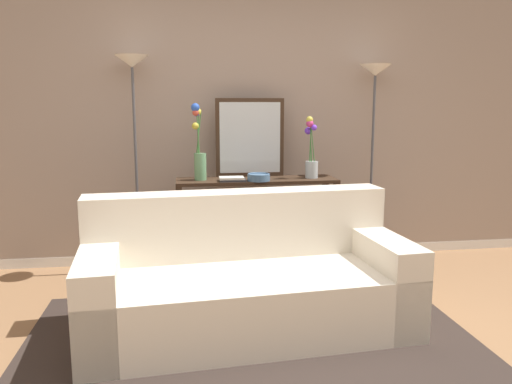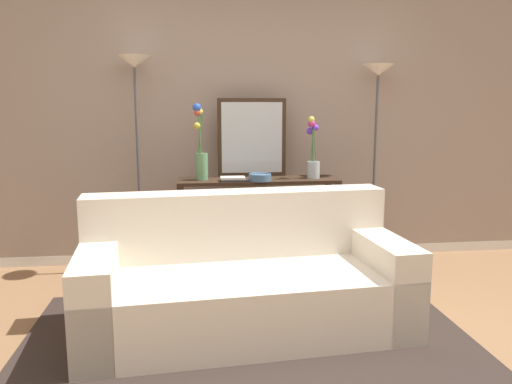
% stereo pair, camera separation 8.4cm
% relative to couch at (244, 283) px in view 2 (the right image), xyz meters
% --- Properties ---
extents(ground_plane, '(16.00, 16.00, 0.02)m').
position_rel_couch_xyz_m(ground_plane, '(0.14, -0.56, -0.32)').
color(ground_plane, '#936B47').
extents(back_wall, '(12.00, 0.15, 2.74)m').
position_rel_couch_xyz_m(back_wall, '(0.14, 1.59, 1.06)').
color(back_wall, white).
rests_on(back_wall, ground).
extents(area_rug, '(2.82, 1.67, 0.01)m').
position_rel_couch_xyz_m(area_rug, '(0.01, -0.16, -0.30)').
color(area_rug, '#332823').
rests_on(area_rug, ground).
extents(couch, '(2.16, 1.10, 0.88)m').
position_rel_couch_xyz_m(couch, '(0.00, 0.00, 0.00)').
color(couch, beige).
rests_on(couch, ground).
extents(console_table, '(1.39, 0.39, 0.84)m').
position_rel_couch_xyz_m(console_table, '(0.24, 1.15, 0.27)').
color(console_table, '#382619').
rests_on(console_table, ground).
extents(floor_lamp_left, '(0.28, 0.28, 1.88)m').
position_rel_couch_xyz_m(floor_lamp_left, '(-0.80, 1.29, 1.17)').
color(floor_lamp_left, '#4C4C51').
rests_on(floor_lamp_left, ground).
extents(floor_lamp_right, '(0.28, 0.28, 1.83)m').
position_rel_couch_xyz_m(floor_lamp_right, '(1.34, 1.29, 1.13)').
color(floor_lamp_right, '#4C4C51').
rests_on(floor_lamp_right, ground).
extents(wall_mirror, '(0.61, 0.02, 0.69)m').
position_rel_couch_xyz_m(wall_mirror, '(0.20, 1.31, 0.87)').
color(wall_mirror, '#382619').
rests_on(wall_mirror, console_table).
extents(vase_tall_flowers, '(0.12, 0.12, 0.65)m').
position_rel_couch_xyz_m(vase_tall_flowers, '(-0.26, 1.15, 0.79)').
color(vase_tall_flowers, '#669E6B').
rests_on(vase_tall_flowers, console_table).
extents(vase_short_flowers, '(0.12, 0.12, 0.54)m').
position_rel_couch_xyz_m(vase_short_flowers, '(0.72, 1.13, 0.72)').
color(vase_short_flowers, silver).
rests_on(vase_short_flowers, console_table).
extents(fruit_bowl, '(0.19, 0.19, 0.06)m').
position_rel_couch_xyz_m(fruit_bowl, '(0.24, 1.03, 0.56)').
color(fruit_bowl, '#4C7093').
rests_on(fruit_bowl, console_table).
extents(book_stack, '(0.23, 0.17, 0.04)m').
position_rel_couch_xyz_m(book_stack, '(0.01, 1.05, 0.54)').
color(book_stack, '#2D2D33').
rests_on(book_stack, console_table).
extents(book_row_under_console, '(0.25, 0.18, 0.12)m').
position_rel_couch_xyz_m(book_row_under_console, '(-0.20, 1.15, -0.25)').
color(book_row_under_console, tan).
rests_on(book_row_under_console, ground).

